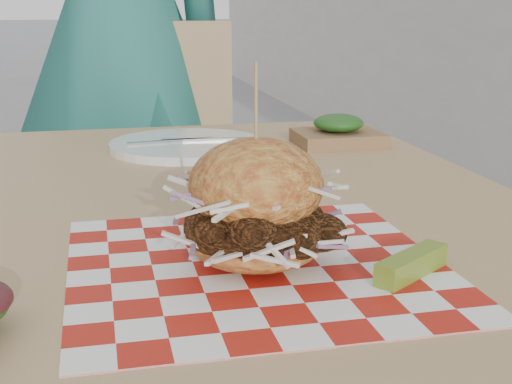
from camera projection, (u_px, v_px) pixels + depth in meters
diner at (121, 33)px, 1.86m from camera, size 0.78×0.65×1.84m
patio_table at (225, 263)px, 0.93m from camera, size 0.80×1.20×0.75m
patio_chair at (165, 178)px, 1.86m from camera, size 0.48×0.49×0.95m
paper_liner at (256, 265)px, 0.70m from camera, size 0.36×0.36×0.00m
sandwich at (256, 211)px, 0.68m from camera, size 0.17×0.17×0.20m
pickle_spear at (412, 264)px, 0.66m from camera, size 0.09×0.07×0.02m
place_setting at (187, 145)px, 1.24m from camera, size 0.27×0.27×0.02m
kraft_tray at (338, 133)px, 1.28m from camera, size 0.15×0.12×0.06m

